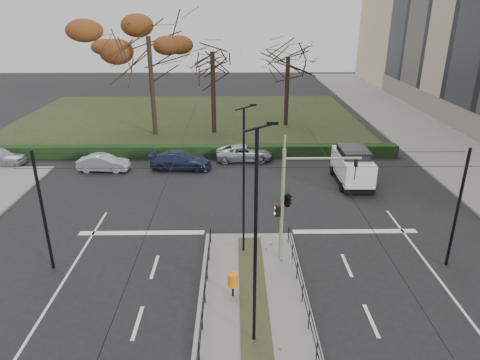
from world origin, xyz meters
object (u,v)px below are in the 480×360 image
object	(u,v)px
litter_bin	(233,280)
streetlamp_median_near	(256,240)
traffic_light	(290,198)
bare_tree_center	(288,62)
parked_car_third	(181,160)
white_van	(352,165)
bare_tree_near	(212,58)
parked_car_fourth	(244,153)
rust_tree	(148,36)
parked_car_second	(104,163)
streetlamp_median_far	(244,181)

from	to	relation	value
litter_bin	streetlamp_median_near	bearing A→B (deg)	-72.91
traffic_light	bare_tree_center	xyz separation A→B (m)	(2.96, 26.57, 3.17)
parked_car_third	white_van	world-z (taller)	white_van
streetlamp_median_near	bare_tree_near	distance (m)	29.49
traffic_light	streetlamp_median_near	xyz separation A→B (m)	(-1.86, -5.55, 0.94)
streetlamp_median_near	parked_car_fourth	xyz separation A→B (m)	(0.09, 20.82, -3.75)
traffic_light	rust_tree	world-z (taller)	rust_tree
rust_tree	bare_tree_near	bearing A→B (deg)	6.12
traffic_light	bare_tree_center	distance (m)	26.92
bare_tree_center	bare_tree_near	bearing A→B (deg)	-158.99
parked_car_second	bare_tree_near	xyz separation A→B (m)	(8.05, 10.72, 6.68)
parked_car_second	bare_tree_near	size ratio (longest dim) A/B	0.37
streetlamp_median_near	parked_car_third	world-z (taller)	streetlamp_median_near
rust_tree	parked_car_third	bearing A→B (deg)	-69.46
streetlamp_median_far	parked_car_fourth	size ratio (longest dim) A/B	1.64
parked_car_third	rust_tree	size ratio (longest dim) A/B	0.39
parked_car_fourth	bare_tree_near	size ratio (longest dim) A/B	0.45
litter_bin	parked_car_third	distance (m)	16.71
bare_tree_center	streetlamp_median_near	bearing A→B (deg)	-98.53
litter_bin	parked_car_third	size ratio (longest dim) A/B	0.24
litter_bin	parked_car_third	bearing A→B (deg)	104.11
parked_car_second	parked_car_third	xyz separation A→B (m)	(5.91, 0.34, 0.05)
bare_tree_center	rust_tree	bearing A→B (deg)	-165.23
parked_car_third	rust_tree	bearing A→B (deg)	24.71
parked_car_fourth	white_van	bearing A→B (deg)	-126.40
rust_tree	streetlamp_median_far	bearing A→B (deg)	-69.56
parked_car_fourth	white_van	distance (m)	9.14
litter_bin	bare_tree_center	bearing A→B (deg)	79.19
streetlamp_median_far	parked_car_fourth	distance (m)	14.85
traffic_light	streetlamp_median_far	world-z (taller)	streetlamp_median_far
traffic_light	litter_bin	size ratio (longest dim) A/B	5.12
streetlamp_median_near	streetlamp_median_far	world-z (taller)	streetlamp_median_near
parked_car_second	rust_tree	xyz separation A→B (m)	(2.25, 10.10, 8.70)
parked_car_fourth	bare_tree_center	world-z (taller)	bare_tree_center
parked_car_second	bare_tree_center	world-z (taller)	bare_tree_center
parked_car_third	rust_tree	world-z (taller)	rust_tree
parked_car_fourth	litter_bin	bearing A→B (deg)	174.36
parked_car_second	bare_tree_near	world-z (taller)	bare_tree_near
streetlamp_median_far	parked_car_third	xyz separation A→B (m)	(-4.63, 12.47, -3.31)
white_van	rust_tree	distance (m)	22.16
parked_car_second	litter_bin	bearing A→B (deg)	-144.55
traffic_light	white_van	world-z (taller)	traffic_light
litter_bin	white_van	bearing A→B (deg)	57.15
parked_car_second	bare_tree_center	size ratio (longest dim) A/B	0.41
streetlamp_median_far	bare_tree_center	size ratio (longest dim) A/B	0.81
traffic_light	bare_tree_near	world-z (taller)	bare_tree_near
bare_tree_near	streetlamp_median_near	bearing A→B (deg)	-84.65
parked_car_fourth	white_van	size ratio (longest dim) A/B	0.93
litter_bin	bare_tree_center	distance (m)	30.55
litter_bin	parked_car_second	size ratio (longest dim) A/B	0.29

